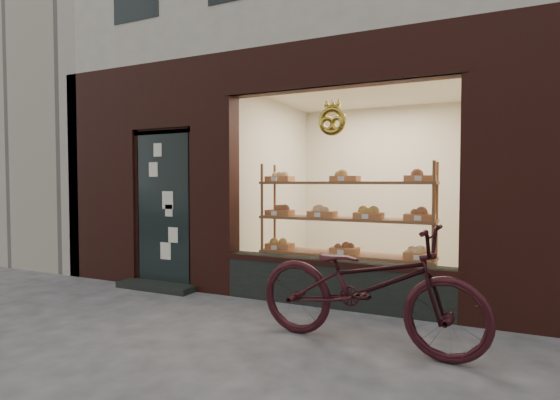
% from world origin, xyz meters
% --- Properties ---
extents(ground, '(90.00, 90.00, 0.00)m').
position_xyz_m(ground, '(0.00, 0.00, 0.00)').
color(ground, '#444445').
extents(neighbor_left, '(12.00, 7.00, 9.00)m').
position_xyz_m(neighbor_left, '(-9.60, 5.50, 4.50)').
color(neighbor_left, '#B3ADA4').
rests_on(neighbor_left, ground).
extents(display_shelf, '(2.20, 0.45, 1.70)m').
position_xyz_m(display_shelf, '(0.45, 2.55, 0.85)').
color(display_shelf, brown).
rests_on(display_shelf, ground).
extents(bicycle, '(2.14, 0.93, 1.09)m').
position_xyz_m(bicycle, '(1.09, 1.05, 0.55)').
color(bicycle, black).
rests_on(bicycle, ground).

